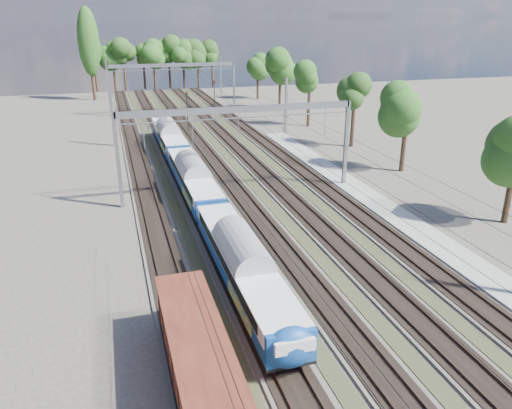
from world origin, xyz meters
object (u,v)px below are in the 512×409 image
object	(u,v)px
worker	(174,114)
signal_far	(214,91)
emu_train	(193,175)
signal_near	(187,106)
freight_boxcar	(200,366)

from	to	relation	value
worker	signal_far	bearing A→B (deg)	-69.11
emu_train	signal_far	bearing A→B (deg)	75.64
signal_near	signal_far	world-z (taller)	signal_near
freight_boxcar	worker	world-z (taller)	freight_boxcar
emu_train	signal_near	distance (m)	31.15
freight_boxcar	signal_near	distance (m)	59.59
signal_far	emu_train	bearing A→B (deg)	-88.13
freight_boxcar	worker	xyz separation A→B (m)	(8.03, 69.72, -1.21)
signal_far	freight_boxcar	bearing A→B (deg)	-86.21
emu_train	worker	xyz separation A→B (m)	(3.53, 41.62, -1.52)
freight_boxcar	signal_far	world-z (taller)	signal_far
signal_far	worker	bearing A→B (deg)	-127.27
emu_train	signal_near	size ratio (longest dim) A/B	9.34
emu_train	signal_far	xyz separation A→B (m)	(12.33, 48.13, 1.21)
worker	signal_far	size ratio (longest dim) A/B	0.29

